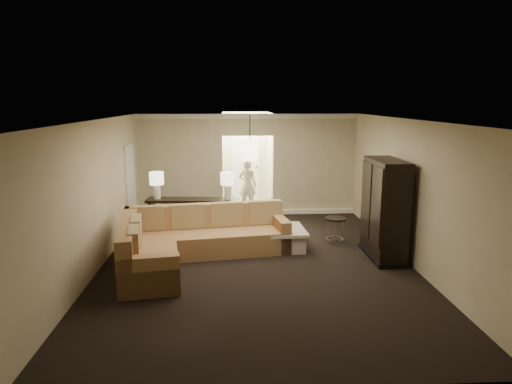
{
  "coord_description": "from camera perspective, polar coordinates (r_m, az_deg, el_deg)",
  "views": [
    {
      "loc": [
        -0.5,
        -8.5,
        3.16
      ],
      "look_at": [
        0.06,
        1.2,
        1.2
      ],
      "focal_mm": 32.0,
      "sensor_mm": 36.0,
      "label": 1
    }
  ],
  "objects": [
    {
      "name": "ground",
      "position": [
        9.09,
        0.04,
        -8.93
      ],
      "size": [
        8.0,
        8.0,
        0.0
      ],
      "primitive_type": "plane",
      "color": "black",
      "rests_on": "ground"
    },
    {
      "name": "armoire",
      "position": [
        9.52,
        15.74,
        -2.34
      ],
      "size": [
        0.6,
        1.4,
        2.01
      ],
      "color": "black",
      "rests_on": "ground"
    },
    {
      "name": "table_lamp_left",
      "position": [
        11.08,
        -12.31,
        1.36
      ],
      "size": [
        0.34,
        0.34,
        0.65
      ],
      "color": "white",
      "rests_on": "console_table"
    },
    {
      "name": "ceiling",
      "position": [
        8.53,
        0.05,
        9.0
      ],
      "size": [
        6.0,
        8.0,
        0.02
      ],
      "primitive_type": "cube",
      "color": "silver",
      "rests_on": "wall_back"
    },
    {
      "name": "pendant_light",
      "position": [
        11.28,
        -0.76,
        5.28
      ],
      "size": [
        0.38,
        0.38,
        1.09
      ],
      "color": "black",
      "rests_on": "ceiling"
    },
    {
      "name": "coffee_table",
      "position": [
        9.94,
        2.92,
        -5.77
      ],
      "size": [
        1.15,
        1.15,
        0.46
      ],
      "rotation": [
        0.0,
        0.0,
        0.06
      ],
      "color": "silver",
      "rests_on": "ground"
    },
    {
      "name": "side_door",
      "position": [
        11.76,
        -15.38,
        0.68
      ],
      "size": [
        0.05,
        0.9,
        2.1
      ],
      "primitive_type": "cube",
      "color": "white",
      "rests_on": "ground"
    },
    {
      "name": "table_lamp_right",
      "position": [
        10.81,
        -3.58,
        1.35
      ],
      "size": [
        0.34,
        0.34,
        0.65
      ],
      "color": "white",
      "rests_on": "console_table"
    },
    {
      "name": "wall_back",
      "position": [
        12.64,
        -1.01,
        3.41
      ],
      "size": [
        6.0,
        0.04,
        2.8
      ],
      "primitive_type": "cube",
      "color": "#BCB18E",
      "rests_on": "ground"
    },
    {
      "name": "foyer",
      "position": [
        13.98,
        -1.23,
        3.78
      ],
      "size": [
        1.44,
        2.02,
        2.8
      ],
      "color": "silver",
      "rests_on": "ground"
    },
    {
      "name": "wall_right",
      "position": [
        9.36,
        18.7,
        -0.02
      ],
      "size": [
        0.04,
        8.0,
        2.8
      ],
      "primitive_type": "cube",
      "color": "#BCB18E",
      "rests_on": "ground"
    },
    {
      "name": "wall_front",
      "position": [
        4.86,
        2.84,
        -9.81
      ],
      "size": [
        6.0,
        0.04,
        2.8
      ],
      "primitive_type": "cube",
      "color": "#BCB18E",
      "rests_on": "ground"
    },
    {
      "name": "drink_table",
      "position": [
        10.35,
        9.86,
        -4.09
      ],
      "size": [
        0.47,
        0.47,
        0.59
      ],
      "rotation": [
        0.0,
        0.0,
        0.29
      ],
      "color": "black",
      "rests_on": "ground"
    },
    {
      "name": "sectional_sofa",
      "position": [
        9.23,
        -8.28,
        -6.09
      ],
      "size": [
        3.48,
        3.05,
        1.01
      ],
      "rotation": [
        0.0,
        0.0,
        0.15
      ],
      "color": "brown",
      "rests_on": "ground"
    },
    {
      "name": "baseboard",
      "position": [
        12.84,
        -0.98,
        -2.55
      ],
      "size": [
        6.0,
        0.1,
        0.12
      ],
      "primitive_type": "cube",
      "color": "white",
      "rests_on": "ground"
    },
    {
      "name": "person",
      "position": [
        13.23,
        -1.07,
        1.23
      ],
      "size": [
        0.7,
        0.59,
        1.64
      ],
      "primitive_type": "imported",
      "rotation": [
        0.0,
        0.0,
        2.75
      ],
      "color": "beige",
      "rests_on": "ground"
    },
    {
      "name": "console_table",
      "position": [
        11.07,
        -7.89,
        -2.58
      ],
      "size": [
        2.22,
        0.67,
        0.84
      ],
      "rotation": [
        0.0,
        0.0,
        -0.08
      ],
      "color": "black",
      "rests_on": "ground"
    },
    {
      "name": "crown_molding",
      "position": [
        12.47,
        -1.03,
        9.44
      ],
      "size": [
        6.0,
        0.1,
        0.12
      ],
      "primitive_type": "cube",
      "color": "white",
      "rests_on": "wall_back"
    },
    {
      "name": "wall_left",
      "position": [
        9.04,
        -19.31,
        -0.46
      ],
      "size": [
        0.04,
        8.0,
        2.8
      ],
      "primitive_type": "cube",
      "color": "#BCB18E",
      "rests_on": "ground"
    }
  ]
}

